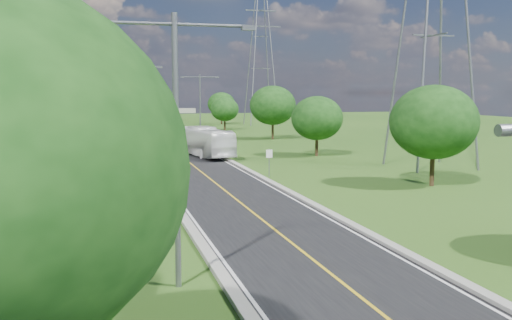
{
  "coord_description": "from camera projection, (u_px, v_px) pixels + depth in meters",
  "views": [
    {
      "loc": [
        -8.58,
        -8.6,
        7.18
      ],
      "look_at": [
        0.68,
        25.63,
        3.0
      ],
      "focal_mm": 40.0,
      "sensor_mm": 36.0,
      "label": 1
    }
  ],
  "objects": [
    {
      "name": "overpass",
      "position": [
        136.0,
        112.0,
        145.24
      ],
      "size": [
        30.0,
        3.0,
        3.2
      ],
      "color": "gray",
      "rests_on": "ground"
    },
    {
      "name": "tree_ld",
      "position": [
        37.0,
        109.0,
        77.26
      ],
      "size": [
        6.72,
        6.72,
        7.82
      ],
      "color": "black",
      "rests_on": "ground"
    },
    {
      "name": "ground",
      "position": [
        176.0,
        153.0,
        68.83
      ],
      "size": [
        260.0,
        260.0,
        0.0
      ],
      "primitive_type": "plane",
      "color": "#294D15",
      "rests_on": "ground"
    },
    {
      "name": "tree_rb",
      "position": [
        434.0,
        122.0,
        43.64
      ],
      "size": [
        6.72,
        6.72,
        7.82
      ],
      "color": "black",
      "rests_on": "ground"
    },
    {
      "name": "streetlight_far_right",
      "position": [
        200.0,
        101.0,
        86.95
      ],
      "size": [
        5.9,
        0.25,
        10.0
      ],
      "color": "slate",
      "rests_on": "ground"
    },
    {
      "name": "power_tower_near",
      "position": [
        434.0,
        20.0,
        53.73
      ],
      "size": [
        9.0,
        6.4,
        28.0
      ],
      "color": "slate",
      "rests_on": "ground"
    },
    {
      "name": "road",
      "position": [
        170.0,
        148.0,
        74.58
      ],
      "size": [
        8.0,
        150.0,
        0.06
      ],
      "primitive_type": "cube",
      "color": "black",
      "rests_on": "ground"
    },
    {
      "name": "power_tower_far",
      "position": [
        261.0,
        62.0,
        126.66
      ],
      "size": [
        9.0,
        6.4,
        28.0
      ],
      "color": "slate",
      "rests_on": "ground"
    },
    {
      "name": "streetlight_near_left",
      "position": [
        176.0,
        127.0,
        20.56
      ],
      "size": [
        5.9,
        0.25,
        10.0
      ],
      "color": "slate",
      "rests_on": "ground"
    },
    {
      "name": "tree_re",
      "position": [
        225.0,
        109.0,
        110.47
      ],
      "size": [
        5.46,
        5.46,
        6.35
      ],
      "color": "black",
      "rests_on": "ground"
    },
    {
      "name": "bus_outbound",
      "position": [
        205.0,
        142.0,
        64.1
      ],
      "size": [
        4.73,
        12.15,
        3.3
      ],
      "primitive_type": "imported",
      "rotation": [
        0.0,
        0.0,
        3.31
      ],
      "color": "white",
      "rests_on": "road"
    },
    {
      "name": "tree_rd",
      "position": [
        273.0,
        105.0,
        87.96
      ],
      "size": [
        7.14,
        7.14,
        8.3
      ],
      "color": "black",
      "rests_on": "ground"
    },
    {
      "name": "tree_le",
      "position": [
        67.0,
        109.0,
        100.99
      ],
      "size": [
        5.88,
        5.88,
        6.84
      ],
      "color": "black",
      "rests_on": "ground"
    },
    {
      "name": "tree_rc",
      "position": [
        317.0,
        118.0,
        64.55
      ],
      "size": [
        5.88,
        5.88,
        6.84
      ],
      "color": "black",
      "rests_on": "ground"
    },
    {
      "name": "tree_lc",
      "position": [
        32.0,
        110.0,
        54.7
      ],
      "size": [
        7.56,
        7.56,
        8.79
      ],
      "color": "black",
      "rests_on": "ground"
    },
    {
      "name": "speed_limit_sign",
      "position": [
        269.0,
        158.0,
        48.89
      ],
      "size": [
        0.55,
        0.09,
        2.4
      ],
      "color": "slate",
      "rests_on": "ground"
    },
    {
      "name": "bus_inbound",
      "position": [
        153.0,
        132.0,
        83.98
      ],
      "size": [
        2.76,
        10.52,
        2.91
      ],
      "primitive_type": "imported",
      "rotation": [
        0.0,
        0.0,
        0.03
      ],
      "color": "silver",
      "rests_on": "road"
    },
    {
      "name": "tree_rf",
      "position": [
        221.0,
        104.0,
        130.48
      ],
      "size": [
        6.3,
        6.3,
        7.33
      ],
      "color": "black",
      "rests_on": "ground"
    },
    {
      "name": "streetlight_mid_left",
      "position": [
        131.0,
        106.0,
        52.2
      ],
      "size": [
        5.9,
        0.25,
        10.0
      ],
      "color": "slate",
      "rests_on": "ground"
    },
    {
      "name": "curb_right",
      "position": [
        203.0,
        146.0,
        75.67
      ],
      "size": [
        0.5,
        150.0,
        0.22
      ],
      "primitive_type": "cube",
      "color": "gray",
      "rests_on": "ground"
    },
    {
      "name": "curb_left",
      "position": [
        137.0,
        148.0,
        73.47
      ],
      "size": [
        0.5,
        150.0,
        0.22
      ],
      "primitive_type": "cube",
      "color": "gray",
      "rests_on": "ground"
    }
  ]
}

